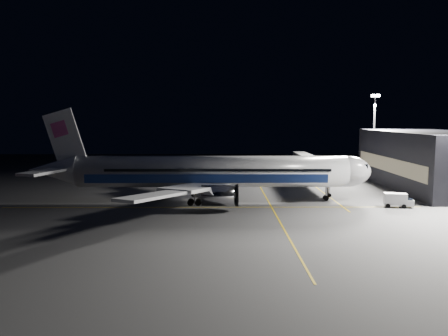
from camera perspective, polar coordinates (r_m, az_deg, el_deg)
ground at (r=79.07m, az=-1.51°, el=-4.26°), size 200.00×200.00×0.00m
guide_line_main at (r=79.51m, az=5.74°, el=-4.23°), size 0.25×80.00×0.01m
guide_line_cross at (r=73.19m, az=-1.60°, el=-5.15°), size 70.00×0.25×0.01m
guide_line_side at (r=91.22m, az=12.59°, el=-2.95°), size 0.25×40.00×0.01m
airliner at (r=78.28m, az=-2.31°, el=-0.55°), size 61.48×54.22×16.64m
terminal at (r=102.24m, az=25.38°, el=0.97°), size 18.12×40.00×12.00m
jet_bridge at (r=98.40m, az=11.61°, el=0.45°), size 3.60×34.40×6.30m
floodlight_mast_north at (r=116.20m, az=19.01°, el=5.01°), size 2.40×0.68×20.70m
service_truck at (r=78.52m, az=21.78°, el=-3.88°), size 4.90×2.82×2.36m
baggage_tug at (r=91.58m, az=-5.26°, el=-2.31°), size 2.59×2.26×1.63m
safety_cone_a at (r=92.86m, az=-2.65°, el=-2.44°), size 0.42×0.42×0.63m
safety_cone_b at (r=92.85m, az=1.63°, el=-2.43°), size 0.43×0.43×0.65m
safety_cone_c at (r=84.83m, az=-6.86°, el=-3.37°), size 0.38×0.38×0.57m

